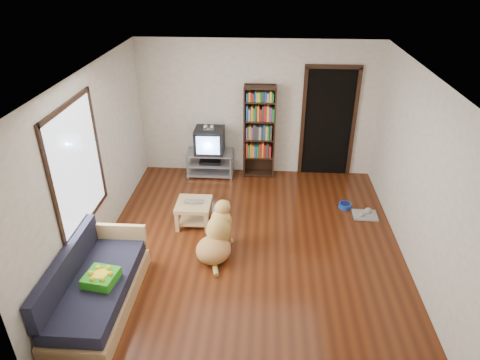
# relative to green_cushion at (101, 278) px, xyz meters

# --- Properties ---
(ground) EXTENTS (5.00, 5.00, 0.00)m
(ground) POSITION_rel_green_cushion_xyz_m (1.75, 1.42, -0.48)
(ground) COLOR #51220D
(ground) RESTS_ON ground
(ceiling) EXTENTS (5.00, 5.00, 0.00)m
(ceiling) POSITION_rel_green_cushion_xyz_m (1.75, 1.42, 2.12)
(ceiling) COLOR white
(ceiling) RESTS_ON ground
(wall_back) EXTENTS (4.50, 0.00, 4.50)m
(wall_back) POSITION_rel_green_cushion_xyz_m (1.75, 3.92, 0.82)
(wall_back) COLOR silver
(wall_back) RESTS_ON ground
(wall_front) EXTENTS (4.50, 0.00, 4.50)m
(wall_front) POSITION_rel_green_cushion_xyz_m (1.75, -1.08, 0.82)
(wall_front) COLOR silver
(wall_front) RESTS_ON ground
(wall_left) EXTENTS (0.00, 5.00, 5.00)m
(wall_left) POSITION_rel_green_cushion_xyz_m (-0.50, 1.42, 0.82)
(wall_left) COLOR silver
(wall_left) RESTS_ON ground
(wall_right) EXTENTS (0.00, 5.00, 5.00)m
(wall_right) POSITION_rel_green_cushion_xyz_m (4.00, 1.42, 0.82)
(wall_right) COLOR silver
(wall_right) RESTS_ON ground
(green_cushion) EXTENTS (0.41, 0.41, 0.12)m
(green_cushion) POSITION_rel_green_cushion_xyz_m (0.00, 0.00, 0.00)
(green_cushion) COLOR #2F991C
(green_cushion) RESTS_ON sofa
(laptop) EXTENTS (0.31, 0.21, 0.02)m
(laptop) POSITION_rel_green_cushion_xyz_m (0.80, 1.90, -0.07)
(laptop) COLOR silver
(laptop) RESTS_ON coffee_table
(dog_bowl) EXTENTS (0.22, 0.22, 0.08)m
(dog_bowl) POSITION_rel_green_cushion_xyz_m (3.34, 2.59, -0.44)
(dog_bowl) COLOR #16409C
(dog_bowl) RESTS_ON ground
(grey_rag) EXTENTS (0.41, 0.33, 0.03)m
(grey_rag) POSITION_rel_green_cushion_xyz_m (3.64, 2.34, -0.47)
(grey_rag) COLOR #999999
(grey_rag) RESTS_ON ground
(window) EXTENTS (0.03, 1.46, 1.70)m
(window) POSITION_rel_green_cushion_xyz_m (-0.48, 0.92, 1.02)
(window) COLOR white
(window) RESTS_ON wall_left
(doorway) EXTENTS (1.03, 0.05, 2.19)m
(doorway) POSITION_rel_green_cushion_xyz_m (3.10, 3.90, 0.64)
(doorway) COLOR black
(doorway) RESTS_ON wall_back
(tv_stand) EXTENTS (0.90, 0.45, 0.50)m
(tv_stand) POSITION_rel_green_cushion_xyz_m (0.85, 3.67, -0.21)
(tv_stand) COLOR #99999E
(tv_stand) RESTS_ON ground
(crt_tv) EXTENTS (0.55, 0.52, 0.58)m
(crt_tv) POSITION_rel_green_cushion_xyz_m (0.85, 3.69, 0.26)
(crt_tv) COLOR black
(crt_tv) RESTS_ON tv_stand
(bookshelf) EXTENTS (0.60, 0.30, 1.80)m
(bookshelf) POSITION_rel_green_cushion_xyz_m (1.80, 3.76, 0.52)
(bookshelf) COLOR black
(bookshelf) RESTS_ON ground
(sofa) EXTENTS (0.80, 1.80, 0.80)m
(sofa) POSITION_rel_green_cushion_xyz_m (-0.12, 0.04, -0.22)
(sofa) COLOR tan
(sofa) RESTS_ON ground
(coffee_table) EXTENTS (0.55, 0.55, 0.40)m
(coffee_table) POSITION_rel_green_cushion_xyz_m (0.80, 1.93, -0.20)
(coffee_table) COLOR tan
(coffee_table) RESTS_ON ground
(dog) EXTENTS (0.64, 0.98, 0.80)m
(dog) POSITION_rel_green_cushion_xyz_m (1.27, 1.19, -0.19)
(dog) COLOR tan
(dog) RESTS_ON ground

